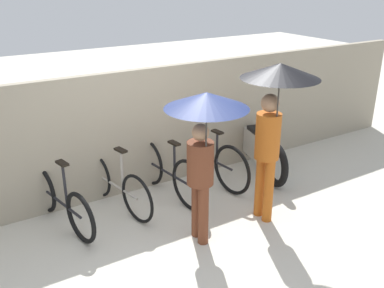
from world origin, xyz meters
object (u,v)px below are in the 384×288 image
object	(u,v)px
pedestrian_leading	(204,129)
motorcycle	(258,147)
parked_bicycle_3	(209,158)
pedestrian_center	(275,103)
parked_bicycle_1	(116,184)
parked_bicycle_2	(167,172)
parked_bicycle_0	(61,201)

from	to	relation	value
pedestrian_leading	motorcycle	world-z (taller)	pedestrian_leading
parked_bicycle_3	pedestrian_center	size ratio (longest dim) A/B	0.85
parked_bicycle_1	motorcycle	distance (m)	2.52
parked_bicycle_3	motorcycle	distance (m)	0.95
pedestrian_center	motorcycle	bearing A→B (deg)	-123.61
parked_bicycle_3	motorcycle	size ratio (longest dim) A/B	0.94
parked_bicycle_1	pedestrian_center	world-z (taller)	pedestrian_center
parked_bicycle_2	motorcycle	distance (m)	1.74
parked_bicycle_2	pedestrian_center	distance (m)	1.99
parked_bicycle_0	parked_bicycle_1	distance (m)	0.79
pedestrian_leading	parked_bicycle_1	bearing A→B (deg)	-61.11
parked_bicycle_1	parked_bicycle_3	size ratio (longest dim) A/B	0.91
parked_bicycle_0	pedestrian_center	xyz separation A→B (m)	(2.37, -1.32, 1.29)
parked_bicycle_0	parked_bicycle_3	bearing A→B (deg)	-99.61
parked_bicycle_3	pedestrian_center	xyz separation A→B (m)	(0.01, -1.40, 1.25)
parked_bicycle_1	parked_bicycle_2	distance (m)	0.79
motorcycle	parked_bicycle_0	bearing A→B (deg)	104.51
parked_bicycle_2	motorcycle	size ratio (longest dim) A/B	0.90
pedestrian_leading	motorcycle	distance (m)	2.60
motorcycle	pedestrian_leading	bearing A→B (deg)	138.46
parked_bicycle_0	parked_bicycle_3	size ratio (longest dim) A/B	0.91
parked_bicycle_3	motorcycle	xyz separation A→B (m)	(0.95, -0.06, -0.00)
pedestrian_leading	pedestrian_center	bearing A→B (deg)	-174.73
pedestrian_center	parked_bicycle_3	bearing A→B (deg)	-88.07
parked_bicycle_0	parked_bicycle_1	world-z (taller)	parked_bicycle_1
parked_bicycle_1	pedestrian_leading	bearing A→B (deg)	-168.45
parked_bicycle_0	pedestrian_center	bearing A→B (deg)	-130.56
parked_bicycle_1	motorcycle	bearing A→B (deg)	-102.20
parked_bicycle_1	motorcycle	xyz separation A→B (m)	(2.52, -0.04, 0.03)
parked_bicycle_2	pedestrian_leading	world-z (taller)	pedestrian_leading
parked_bicycle_0	pedestrian_center	size ratio (longest dim) A/B	0.78
parked_bicycle_1	parked_bicycle_2	bearing A→B (deg)	-105.64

